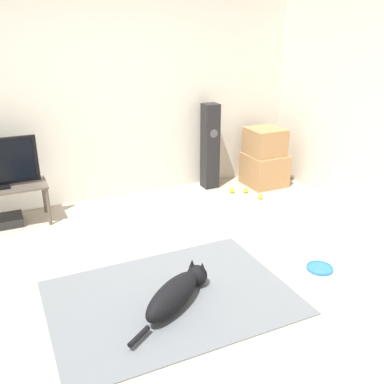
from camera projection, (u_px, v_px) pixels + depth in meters
ground_plane at (165, 283)px, 3.58m from camera, size 12.00×12.00×0.00m
wall_back at (95, 94)px, 4.88m from camera, size 8.00×0.06×2.55m
area_rug at (171, 297)px, 3.38m from camera, size 1.87×1.34×0.01m
dog at (177, 293)px, 3.24m from camera, size 0.83×0.62×0.23m
frisbee at (320, 268)px, 3.78m from camera, size 0.23×0.23×0.03m
cardboard_box_lower at (264, 170)px, 5.71m from camera, size 0.49×0.50×0.42m
cardboard_box_upper at (265, 142)px, 5.57m from camera, size 0.44×0.44×0.35m
floor_speaker at (210, 147)px, 5.50m from camera, size 0.19×0.19×1.10m
tennis_ball_by_boxes at (246, 190)px, 5.48m from camera, size 0.07×0.07×0.07m
tennis_ball_near_speaker at (232, 191)px, 5.48m from camera, size 0.07×0.07×0.07m
tennis_ball_loose_on_carpet at (260, 197)px, 5.28m from camera, size 0.07×0.07×0.07m
game_console at (7, 221)px, 4.60m from camera, size 0.33×0.29×0.09m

